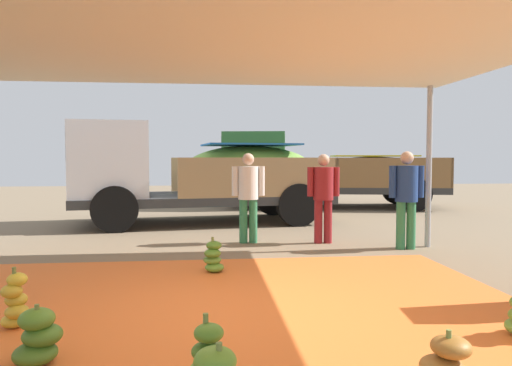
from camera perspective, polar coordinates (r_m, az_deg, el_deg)
name	(u,v)px	position (r m, az deg, el deg)	size (l,w,h in m)	color
ground_plane	(215,255)	(7.96, -4.90, -8.52)	(40.00, 40.00, 0.00)	#7F6B51
tarp_orange	(221,313)	(5.06, -4.18, -15.26)	(6.66, 5.16, 0.01)	orange
tent_canopy	(219,30)	(4.87, -4.42, 17.77)	(8.00, 7.00, 2.92)	#9EA0A5
banana_bunch_1	(213,258)	(6.72, -5.12, -8.86)	(0.35, 0.37, 0.49)	#60932D
banana_bunch_5	(38,338)	(4.20, -24.60, -16.49)	(0.43, 0.42, 0.46)	#477523
banana_bunch_6	(15,302)	(5.08, -26.84, -12.61)	(0.30, 0.33, 0.57)	gold
banana_bunch_9	(207,364)	(3.35, -5.93, -20.68)	(0.33, 0.33, 0.57)	#75A83D
cargo_truck_main	(197,173)	(11.75, -7.11, 1.24)	(6.30, 3.20, 2.40)	#2D2D2D
cargo_truck_far	(320,171)	(15.62, 7.70, 1.48)	(7.21, 3.60, 2.40)	#2D2D2D
worker_0	(248,191)	(8.90, -0.93, -0.93)	(0.61, 0.38, 1.68)	#337A4C
worker_1	(406,192)	(8.69, 17.53, -1.06)	(0.62, 0.38, 1.70)	#337A4C
worker_2	(323,191)	(8.96, 8.05, -0.99)	(0.61, 0.37, 1.66)	maroon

